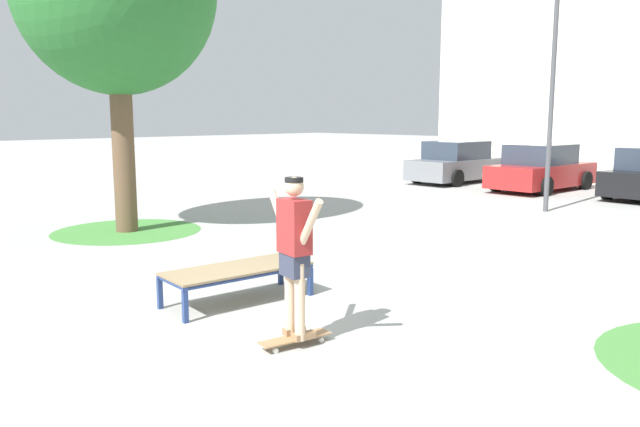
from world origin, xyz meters
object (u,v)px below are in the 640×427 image
(car_grey, at_px, (458,163))
(light_post, at_px, (554,57))
(car_red, at_px, (541,169))
(skate_box, at_px, (237,271))
(skateboard, at_px, (295,339))
(skater, at_px, (295,246))

(car_grey, xyz_separation_m, light_post, (5.53, -4.44, 3.13))
(car_red, distance_m, light_post, 5.70)
(skate_box, bearing_deg, car_red, 101.73)
(car_grey, bearing_deg, skateboard, -62.34)
(car_red, bearing_deg, light_post, -62.27)
(car_grey, bearing_deg, car_red, -3.87)
(car_grey, bearing_deg, light_post, -38.76)
(skater, distance_m, light_post, 11.49)
(light_post, bearing_deg, skate_box, -85.53)
(skater, relative_size, car_grey, 0.40)
(car_grey, distance_m, light_post, 7.75)
(car_grey, height_order, car_red, same)
(skateboard, bearing_deg, skate_box, 162.46)
(skateboard, relative_size, light_post, 0.14)
(skater, relative_size, car_red, 0.40)
(skateboard, xyz_separation_m, light_post, (-2.50, 10.87, 3.75))
(skateboard, relative_size, skater, 0.49)
(skate_box, xyz_separation_m, light_post, (-0.81, 10.34, 3.41))
(skate_box, relative_size, car_grey, 0.46)
(skateboard, height_order, skater, skater)
(skate_box, bearing_deg, skateboard, -17.54)
(skater, xyz_separation_m, light_post, (-2.50, 10.87, 2.75))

